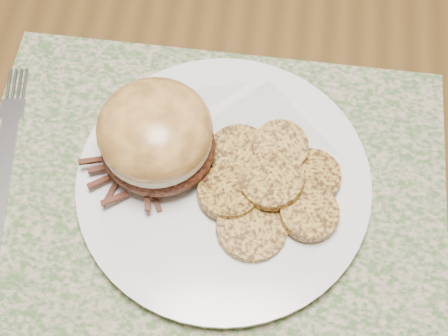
# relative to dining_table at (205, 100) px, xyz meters

# --- Properties ---
(ground) EXTENTS (3.50, 3.50, 0.00)m
(ground) POSITION_rel_dining_table_xyz_m (0.00, 0.00, -0.67)
(ground) COLOR #53311C
(ground) RESTS_ON ground
(dining_table) EXTENTS (1.50, 0.90, 0.75)m
(dining_table) POSITION_rel_dining_table_xyz_m (0.00, 0.00, 0.00)
(dining_table) COLOR #553818
(dining_table) RESTS_ON ground
(placemat) EXTENTS (0.45, 0.33, 0.00)m
(placemat) POSITION_rel_dining_table_xyz_m (0.03, -0.16, 0.08)
(placemat) COLOR #436232
(placemat) RESTS_ON dining_table
(dinner_plate) EXTENTS (0.26, 0.26, 0.02)m
(dinner_plate) POSITION_rel_dining_table_xyz_m (0.04, -0.15, 0.09)
(dinner_plate) COLOR silver
(dinner_plate) RESTS_ON placemat
(pork_sandwich) EXTENTS (0.12, 0.11, 0.08)m
(pork_sandwich) POSITION_rel_dining_table_xyz_m (-0.02, -0.13, 0.14)
(pork_sandwich) COLOR black
(pork_sandwich) RESTS_ON dinner_plate
(roasted_potatoes) EXTENTS (0.15, 0.16, 0.04)m
(roasted_potatoes) POSITION_rel_dining_table_xyz_m (0.08, -0.15, 0.11)
(roasted_potatoes) COLOR #B58935
(roasted_potatoes) RESTS_ON dinner_plate
(fork) EXTENTS (0.05, 0.21, 0.00)m
(fork) POSITION_rel_dining_table_xyz_m (-0.17, -0.14, 0.09)
(fork) COLOR #BCBBC3
(fork) RESTS_ON placemat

